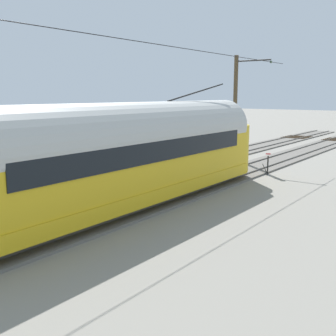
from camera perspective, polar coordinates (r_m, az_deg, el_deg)
name	(u,v)px	position (r m, az deg, el deg)	size (l,w,h in m)	color
ground_plane	(100,200)	(18.39, -9.45, -4.38)	(220.00, 220.00, 0.00)	gray
track_streetcar_siding	(141,204)	(17.19, -3.82, -5.11)	(2.80, 80.00, 0.18)	#666059
track_adjacent_siding	(74,190)	(20.11, -12.96, -3.08)	(2.80, 80.00, 0.18)	#666059
vintage_streetcar	(133,154)	(16.43, -4.86, 2.03)	(2.65, 17.68, 4.99)	gold
catenary_pole_foreground	(236,107)	(28.65, 9.48, 8.42)	(2.68, 0.28, 7.19)	#4C3D28
overhead_wire_run	(189,49)	(19.61, 2.97, 16.24)	(2.48, 23.69, 0.18)	black
switch_stand	(268,163)	(24.28, 13.76, 0.72)	(0.50, 0.30, 1.24)	black
spare_tie_stack	(16,182)	(21.96, -20.51, -1.78)	(2.40, 2.40, 0.54)	#382819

